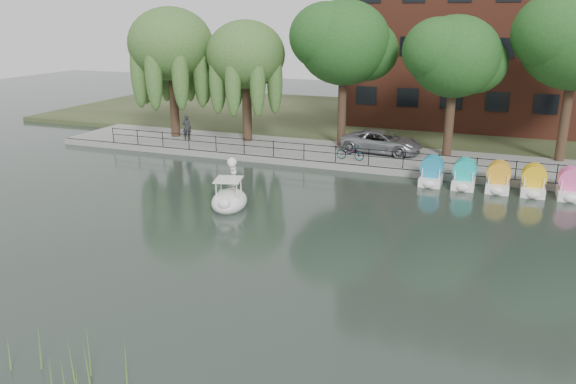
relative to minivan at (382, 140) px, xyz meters
The scene contains 15 objects.
ground_plane 16.84m from the minivan, 96.96° to the right, with size 120.00×120.00×0.00m, color #35433B.
promenade 2.37m from the minivan, 161.71° to the right, with size 40.00×6.00×0.40m, color gray.
kerb 4.28m from the minivan, 119.33° to the right, with size 40.00×0.25×0.40m, color gray.
land_strip 13.52m from the minivan, 98.68° to the left, with size 60.00×22.00×0.36m, color #47512D.
railing 3.98m from the minivan, 120.74° to the right, with size 32.00×0.05×1.00m.
apartment_building 16.37m from the minivan, 69.52° to the left, with size 20.00×10.07×18.00m.
willow_left 16.07m from the minivan, behind, with size 5.88×5.88×9.01m.
willow_mid 10.79m from the minivan, behind, with size 5.32×5.32×8.15m.
broadleaf_center 6.72m from the minivan, 156.38° to the left, with size 6.00×6.00×9.25m.
broadleaf_right 6.57m from the minivan, 11.79° to the left, with size 5.40×5.40×8.32m.
minivan is the anchor object (origin of this frame).
bicycle 2.86m from the minivan, 118.98° to the right, with size 1.72×0.60×1.00m, color gray.
pedestrian 13.67m from the minivan, behind, with size 0.71×0.48×1.98m, color black.
swan_boat 12.95m from the minivan, 111.70° to the right, with size 2.27×2.96×2.22m.
pedal_boat_row 8.51m from the minivan, 32.93° to the right, with size 7.95×1.70×1.40m.
Camera 1 is at (8.95, -18.10, 8.71)m, focal length 35.00 mm.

